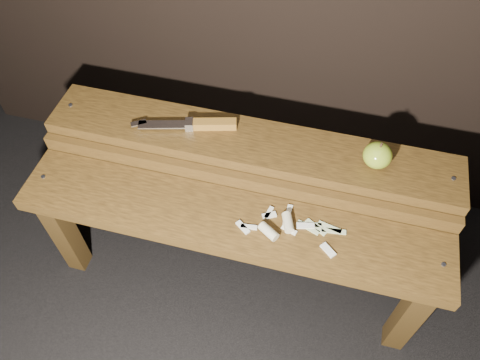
% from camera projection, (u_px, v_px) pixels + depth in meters
% --- Properties ---
extents(ground, '(60.00, 60.00, 0.00)m').
position_uv_depth(ground, '(236.00, 272.00, 1.63)').
color(ground, black).
extents(bench_front_tier, '(1.20, 0.20, 0.42)m').
position_uv_depth(bench_front_tier, '(229.00, 234.00, 1.31)').
color(bench_front_tier, '#37240D').
rests_on(bench_front_tier, ground).
extents(bench_rear_tier, '(1.20, 0.21, 0.50)m').
position_uv_depth(bench_rear_tier, '(249.00, 160.00, 1.40)').
color(bench_rear_tier, '#37240D').
rests_on(bench_rear_tier, ground).
extents(apple, '(0.08, 0.08, 0.08)m').
position_uv_depth(apple, '(378.00, 155.00, 1.25)').
color(apple, olive).
rests_on(apple, bench_rear_tier).
extents(knife, '(0.30, 0.10, 0.03)m').
position_uv_depth(knife, '(201.00, 124.00, 1.35)').
color(knife, '#915E1F').
rests_on(knife, bench_rear_tier).
extents(apple_scraps, '(0.29, 0.13, 0.03)m').
position_uv_depth(apple_scraps, '(286.00, 227.00, 1.24)').
color(apple_scraps, beige).
rests_on(apple_scraps, bench_front_tier).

